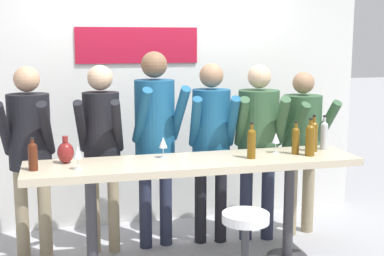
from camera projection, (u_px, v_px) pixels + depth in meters
back_wall at (162, 92)px, 5.59m from camera, size 4.34×0.12×2.74m
tasting_table at (195, 175)px, 4.40m from camera, size 2.74×0.62×0.94m
bar_stool at (245, 242)px, 3.94m from camera, size 0.37×0.37×0.66m
person_far_left at (29, 141)px, 4.60m from camera, size 0.48×0.59×1.70m
person_left at (102, 137)px, 4.71m from camera, size 0.45×0.57×1.70m
person_center_left at (155, 127)px, 4.84m from camera, size 0.49×0.60×1.81m
person_center at (211, 133)px, 4.95m from camera, size 0.47×0.57×1.70m
person_center_right at (258, 134)px, 5.03m from camera, size 0.52×0.61×1.69m
person_right at (302, 136)px, 5.20m from camera, size 0.50×0.58×1.61m
wine_bottle_0 at (251, 142)px, 4.41m from camera, size 0.07×0.07×0.30m
wine_bottle_1 at (324, 134)px, 4.77m from camera, size 0.07×0.07×0.31m
wine_bottle_2 at (314, 135)px, 4.69m from camera, size 0.07×0.07×0.33m
wine_bottle_3 at (310, 138)px, 4.51m from camera, size 0.08×0.08×0.32m
wine_bottle_4 at (33, 155)px, 4.01m from camera, size 0.07×0.07×0.25m
wine_bottle_5 at (296, 139)px, 4.58m from camera, size 0.06×0.06×0.29m
wine_glass_0 at (163, 143)px, 4.43m from camera, size 0.07×0.07×0.18m
wine_glass_1 at (78, 153)px, 4.04m from camera, size 0.07×0.07×0.18m
wine_glass_2 at (276, 139)px, 4.63m from camera, size 0.07×0.07×0.18m
decorative_vase at (66, 152)px, 4.25m from camera, size 0.13×0.13×0.22m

